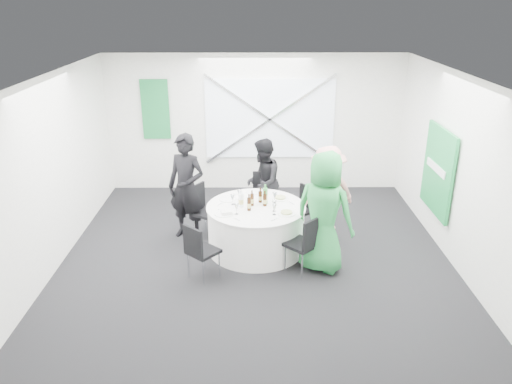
{
  "coord_description": "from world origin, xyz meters",
  "views": [
    {
      "loc": [
        -0.05,
        -6.97,
        3.84
      ],
      "look_at": [
        0.0,
        0.2,
        1.0
      ],
      "focal_mm": 35.0,
      "sensor_mm": 36.0,
      "label": 1
    }
  ],
  "objects_px": {
    "chair_front_left": "(199,248)",
    "person_man_back": "(263,182)",
    "chair_back_left": "(203,207)",
    "clear_water_bottle": "(241,200)",
    "person_woman_green": "(324,212)",
    "chair_back": "(263,194)",
    "chair_back_right": "(303,206)",
    "person_woman_pink": "(327,192)",
    "person_man_back_left": "(186,187)",
    "banquet_table": "(256,228)",
    "chair_front_right": "(306,241)",
    "green_water_bottle": "(265,196)"
  },
  "relations": [
    {
      "from": "person_woman_pink",
      "to": "chair_front_left",
      "type": "bearing_deg",
      "value": 11.86
    },
    {
      "from": "person_woman_pink",
      "to": "clear_water_bottle",
      "type": "distance_m",
      "value": 1.52
    },
    {
      "from": "chair_back_left",
      "to": "chair_back_right",
      "type": "distance_m",
      "value": 1.7
    },
    {
      "from": "person_woman_green",
      "to": "person_man_back_left",
      "type": "bearing_deg",
      "value": 4.18
    },
    {
      "from": "person_woman_green",
      "to": "chair_front_left",
      "type": "bearing_deg",
      "value": 40.9
    },
    {
      "from": "chair_front_right",
      "to": "green_water_bottle",
      "type": "distance_m",
      "value": 1.08
    },
    {
      "from": "banquet_table",
      "to": "person_woman_green",
      "type": "xyz_separation_m",
      "value": [
        0.98,
        -0.59,
        0.53
      ]
    },
    {
      "from": "chair_back",
      "to": "chair_front_right",
      "type": "height_order",
      "value": "chair_back"
    },
    {
      "from": "banquet_table",
      "to": "person_man_back_left",
      "type": "distance_m",
      "value": 1.34
    },
    {
      "from": "person_man_back",
      "to": "chair_back_left",
      "type": "bearing_deg",
      "value": -54.59
    },
    {
      "from": "person_man_back_left",
      "to": "person_woman_pink",
      "type": "distance_m",
      "value": 2.33
    },
    {
      "from": "chair_back_right",
      "to": "chair_front_left",
      "type": "distance_m",
      "value": 2.27
    },
    {
      "from": "chair_front_right",
      "to": "person_man_back",
      "type": "distance_m",
      "value": 1.9
    },
    {
      "from": "person_woman_green",
      "to": "clear_water_bottle",
      "type": "distance_m",
      "value": 1.34
    },
    {
      "from": "chair_back_right",
      "to": "person_man_back",
      "type": "height_order",
      "value": "person_man_back"
    },
    {
      "from": "chair_front_left",
      "to": "clear_water_bottle",
      "type": "distance_m",
      "value": 1.12
    },
    {
      "from": "chair_front_left",
      "to": "person_man_back_left",
      "type": "relative_size",
      "value": 0.48
    },
    {
      "from": "person_man_back",
      "to": "clear_water_bottle",
      "type": "bearing_deg",
      "value": -11.76
    },
    {
      "from": "chair_back_right",
      "to": "chair_back",
      "type": "bearing_deg",
      "value": -158.39
    },
    {
      "from": "person_woman_green",
      "to": "green_water_bottle",
      "type": "relative_size",
      "value": 5.71
    },
    {
      "from": "green_water_bottle",
      "to": "person_woman_pink",
      "type": "bearing_deg",
      "value": 21.3
    },
    {
      "from": "chair_front_left",
      "to": "person_man_back",
      "type": "distance_m",
      "value": 2.18
    },
    {
      "from": "banquet_table",
      "to": "person_man_back_left",
      "type": "xyz_separation_m",
      "value": [
        -1.14,
        0.49,
        0.51
      ]
    },
    {
      "from": "person_woman_pink",
      "to": "clear_water_bottle",
      "type": "relative_size",
      "value": 5.69
    },
    {
      "from": "chair_back",
      "to": "chair_back_left",
      "type": "distance_m",
      "value": 1.15
    },
    {
      "from": "chair_front_left",
      "to": "clear_water_bottle",
      "type": "relative_size",
      "value": 3.1
    },
    {
      "from": "person_man_back_left",
      "to": "person_woman_pink",
      "type": "height_order",
      "value": "person_man_back_left"
    },
    {
      "from": "banquet_table",
      "to": "person_woman_green",
      "type": "distance_m",
      "value": 1.26
    },
    {
      "from": "person_man_back",
      "to": "green_water_bottle",
      "type": "bearing_deg",
      "value": 8.05
    },
    {
      "from": "person_man_back",
      "to": "person_woman_green",
      "type": "bearing_deg",
      "value": 34.3
    },
    {
      "from": "person_woman_pink",
      "to": "chair_front_right",
      "type": "bearing_deg",
      "value": 45.99
    },
    {
      "from": "clear_water_bottle",
      "to": "chair_front_right",
      "type": "bearing_deg",
      "value": -37.13
    },
    {
      "from": "chair_back_left",
      "to": "banquet_table",
      "type": "bearing_deg",
      "value": -90.0
    },
    {
      "from": "person_man_back_left",
      "to": "clear_water_bottle",
      "type": "height_order",
      "value": "person_man_back_left"
    },
    {
      "from": "person_woman_pink",
      "to": "person_woman_green",
      "type": "xyz_separation_m",
      "value": [
        -0.21,
        -1.1,
        0.12
      ]
    },
    {
      "from": "chair_back_left",
      "to": "person_man_back",
      "type": "xyz_separation_m",
      "value": [
        1.01,
        0.55,
        0.24
      ]
    },
    {
      "from": "chair_front_right",
      "to": "person_man_back",
      "type": "xyz_separation_m",
      "value": [
        -0.59,
        1.78,
        0.25
      ]
    },
    {
      "from": "person_man_back_left",
      "to": "person_woman_pink",
      "type": "bearing_deg",
      "value": 23.72
    },
    {
      "from": "chair_front_right",
      "to": "clear_water_bottle",
      "type": "bearing_deg",
      "value": -81.48
    },
    {
      "from": "person_man_back",
      "to": "person_woman_pink",
      "type": "distance_m",
      "value": 1.19
    },
    {
      "from": "person_man_back_left",
      "to": "chair_front_left",
      "type": "bearing_deg",
      "value": -53.61
    },
    {
      "from": "chair_back_left",
      "to": "clear_water_bottle",
      "type": "bearing_deg",
      "value": -98.87
    },
    {
      "from": "chair_front_left",
      "to": "green_water_bottle",
      "type": "relative_size",
      "value": 2.69
    },
    {
      "from": "chair_back",
      "to": "chair_front_left",
      "type": "xyz_separation_m",
      "value": [
        -0.95,
        -1.95,
        -0.04
      ]
    },
    {
      "from": "chair_back_left",
      "to": "person_woman_green",
      "type": "relative_size",
      "value": 0.5
    },
    {
      "from": "green_water_bottle",
      "to": "clear_water_bottle",
      "type": "relative_size",
      "value": 1.15
    },
    {
      "from": "chair_front_left",
      "to": "person_woman_green",
      "type": "xyz_separation_m",
      "value": [
        1.79,
        0.31,
        0.41
      ]
    },
    {
      "from": "banquet_table",
      "to": "person_woman_pink",
      "type": "bearing_deg",
      "value": 23.36
    },
    {
      "from": "banquet_table",
      "to": "chair_front_left",
      "type": "relative_size",
      "value": 1.81
    },
    {
      "from": "chair_back_left",
      "to": "clear_water_bottle",
      "type": "distance_m",
      "value": 0.89
    }
  ]
}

